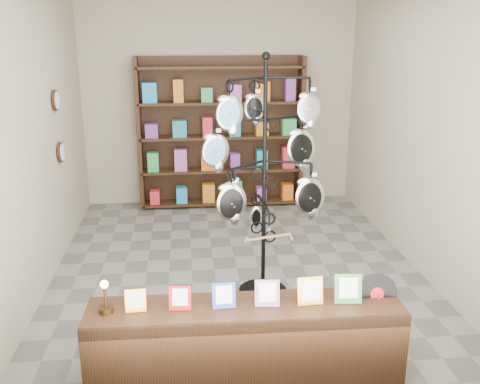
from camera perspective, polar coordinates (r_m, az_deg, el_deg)
The scene contains 6 objects.
ground at distance 6.05m, azimuth -0.37°, elevation -8.15°, with size 5.00×5.00×0.00m, color slate.
room_envelope at distance 5.52m, azimuth -0.40°, elevation 9.49°, with size 5.00×5.00×5.00m.
display_tree at distance 5.06m, azimuth 2.63°, elevation 3.29°, with size 1.22×1.15×2.38m.
front_shelf at distance 4.25m, azimuth 0.59°, elevation -15.50°, with size 2.39×0.54×0.84m.
back_shelving at distance 7.91m, azimuth -2.05°, elevation 5.81°, with size 2.42×0.36×2.20m.
wall_clocks at distance 6.50m, azimuth -18.82°, elevation 6.62°, with size 0.03×0.24×0.84m.
Camera 1 is at (-0.54, -5.44, 2.59)m, focal length 40.00 mm.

